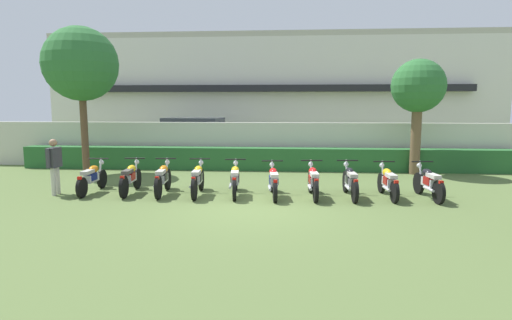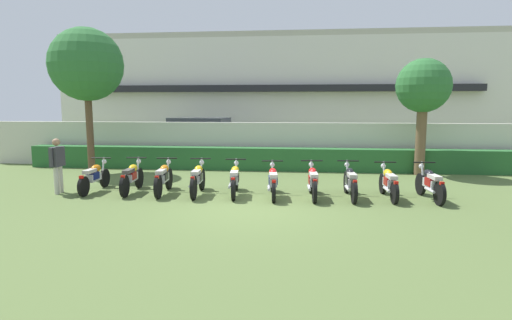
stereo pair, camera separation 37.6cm
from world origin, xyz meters
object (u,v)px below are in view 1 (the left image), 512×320
object	(u,v)px
motorcycle_in_row_9	(428,182)
motorcycle_in_row_6	(313,181)
motorcycle_in_row_5	(273,181)
motorcycle_in_row_3	(198,179)
motorcycle_in_row_7	(350,181)
tree_far_side	(418,88)
tree_near_inspector	(81,65)
inspector_person	(54,162)
motorcycle_in_row_1	(131,178)
motorcycle_in_row_2	(163,178)
motorcycle_in_row_4	(235,179)
motorcycle_in_row_0	(92,178)
motorcycle_in_row_8	(388,182)
parked_car	(197,138)

from	to	relation	value
motorcycle_in_row_9	motorcycle_in_row_6	bearing A→B (deg)	85.70
motorcycle_in_row_5	motorcycle_in_row_6	xyz separation A→B (m)	(1.08, 0.01, 0.02)
motorcycle_in_row_3	motorcycle_in_row_7	distance (m)	4.20
tree_far_side	motorcycle_in_row_5	world-z (taller)	tree_far_side
tree_near_inspector	inspector_person	xyz separation A→B (m)	(0.91, -3.61, -3.01)
motorcycle_in_row_3	motorcycle_in_row_6	bearing A→B (deg)	-94.62
motorcycle_in_row_1	motorcycle_in_row_5	distance (m)	4.07
motorcycle_in_row_1	motorcycle_in_row_2	xyz separation A→B (m)	(0.96, -0.07, 0.01)
motorcycle_in_row_4	motorcycle_in_row_7	distance (m)	3.16
tree_near_inspector	motorcycle_in_row_0	size ratio (longest dim) A/B	2.76
tree_near_inspector	tree_far_side	world-z (taller)	tree_near_inspector
motorcycle_in_row_1	motorcycle_in_row_8	world-z (taller)	motorcycle_in_row_1
motorcycle_in_row_3	motorcycle_in_row_7	bearing A→B (deg)	-93.37
motorcycle_in_row_8	inspector_person	bearing A→B (deg)	89.51
motorcycle_in_row_9	motorcycle_in_row_5	bearing A→B (deg)	85.52
motorcycle_in_row_2	motorcycle_in_row_7	world-z (taller)	motorcycle_in_row_2
tree_near_inspector	motorcycle_in_row_5	size ratio (longest dim) A/B	2.77
motorcycle_in_row_5	motorcycle_in_row_8	bearing A→B (deg)	-93.40
motorcycle_in_row_0	motorcycle_in_row_8	distance (m)	8.30
motorcycle_in_row_9	inspector_person	xyz separation A→B (m)	(-10.25, -0.27, 0.47)
motorcycle_in_row_7	motorcycle_in_row_1	bearing A→B (deg)	87.32
motorcycle_in_row_6	inspector_person	world-z (taller)	inspector_person
motorcycle_in_row_0	motorcycle_in_row_4	size ratio (longest dim) A/B	0.99
tree_far_side	motorcycle_in_row_1	world-z (taller)	tree_far_side
motorcycle_in_row_5	parked_car	bearing A→B (deg)	19.50
tree_near_inspector	tree_far_side	xyz separation A→B (m)	(12.00, 0.75, -0.84)
tree_far_side	motorcycle_in_row_6	bearing A→B (deg)	-133.36
motorcycle_in_row_4	motorcycle_in_row_9	distance (m)	5.23
motorcycle_in_row_1	motorcycle_in_row_3	size ratio (longest dim) A/B	0.98
parked_car	motorcycle_in_row_5	xyz separation A→B (m)	(3.99, -8.51, -0.50)
motorcycle_in_row_3	motorcycle_in_row_6	xyz separation A→B (m)	(3.19, -0.05, -0.00)
parked_car	motorcycle_in_row_2	xyz separation A→B (m)	(0.88, -8.43, -0.48)
motorcycle_in_row_6	tree_near_inspector	bearing A→B (deg)	64.26
motorcycle_in_row_1	motorcycle_in_row_2	bearing A→B (deg)	-98.58
motorcycle_in_row_3	motorcycle_in_row_9	size ratio (longest dim) A/B	1.05
motorcycle_in_row_4	motorcycle_in_row_5	distance (m)	1.08
motorcycle_in_row_3	motorcycle_in_row_5	world-z (taller)	motorcycle_in_row_3
motorcycle_in_row_2	motorcycle_in_row_8	distance (m)	6.21
motorcycle_in_row_4	tree_far_side	bearing A→B (deg)	-61.83
motorcycle_in_row_0	motorcycle_in_row_5	bearing A→B (deg)	-93.61
motorcycle_in_row_1	motorcycle_in_row_9	distance (m)	8.23
tree_far_side	inspector_person	xyz separation A→B (m)	(-11.09, -4.35, -2.17)
motorcycle_in_row_2	motorcycle_in_row_1	bearing A→B (deg)	80.91
motorcycle_in_row_7	parked_car	bearing A→B (deg)	33.69
tree_far_side	motorcycle_in_row_1	xyz separation A→B (m)	(-9.07, -4.01, -2.64)
tree_far_side	motorcycle_in_row_9	size ratio (longest dim) A/B	2.23
motorcycle_in_row_5	motorcycle_in_row_9	size ratio (longest dim) A/B	1.03
motorcycle_in_row_8	tree_far_side	bearing A→B (deg)	-27.62
motorcycle_in_row_6	motorcycle_in_row_7	xyz separation A→B (m)	(1.01, 0.08, -0.00)
motorcycle_in_row_2	motorcycle_in_row_7	bearing A→B (deg)	-94.98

